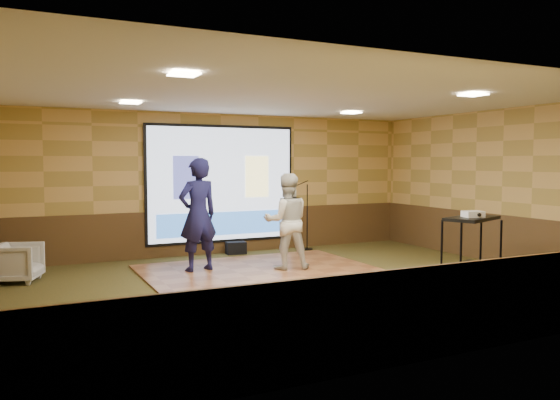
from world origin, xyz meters
name	(u,v)px	position (x,y,z in m)	size (l,w,h in m)	color
ground	(295,286)	(0.00, 0.00, 0.00)	(9.00, 9.00, 0.00)	#2B391A
room_shell	(295,154)	(0.00, 0.00, 2.09)	(9.04, 7.04, 3.02)	tan
wainscot_back	(222,231)	(0.00, 3.48, 0.47)	(9.00, 0.04, 0.95)	#4C3619
wainscot_front	(451,309)	(0.00, -3.48, 0.47)	(9.00, 0.04, 0.95)	#4C3619
wainscot_right	(500,239)	(4.48, 0.00, 0.47)	(0.04, 7.00, 0.95)	#4C3619
projector_screen	(222,185)	(0.00, 3.44, 1.47)	(3.32, 0.06, 2.52)	black
downlight_nw	(130,103)	(-2.20, 1.80, 2.97)	(0.32, 0.32, 0.02)	beige
downlight_ne	(351,113)	(2.20, 1.80, 2.97)	(0.32, 0.32, 0.02)	beige
downlight_sw	(184,74)	(-2.20, -1.50, 2.97)	(0.32, 0.32, 0.02)	beige
downlight_se	(473,95)	(2.20, -1.50, 2.97)	(0.32, 0.32, 0.02)	beige
dance_floor	(262,271)	(-0.06, 1.20, 0.01)	(4.10, 3.13, 0.03)	#965E37
player_left	(198,215)	(-1.08, 1.70, 1.04)	(0.73, 0.48, 2.01)	#161645
player_right	(287,221)	(0.43, 1.18, 0.90)	(0.84, 0.66, 1.74)	beige
av_table	(472,235)	(2.73, -1.01, 0.78)	(1.02, 0.54, 1.08)	black
projector	(473,214)	(2.70, -1.06, 1.13)	(0.30, 0.25, 0.10)	white
mic_stand	(305,228)	(1.83, 3.09, 0.49)	(0.62, 0.25, 1.59)	black
banquet_chair	(17,263)	(-4.00, 2.20, 0.32)	(0.69, 0.71, 0.64)	gray
duffel_bag	(236,248)	(0.23, 3.23, 0.13)	(0.42, 0.28, 0.26)	black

